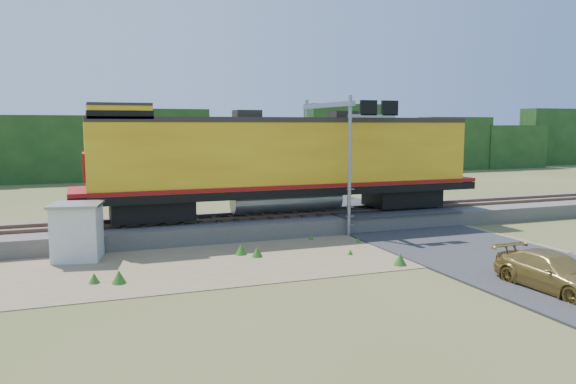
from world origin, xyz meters
name	(u,v)px	position (x,y,z in m)	size (l,w,h in m)	color
ground	(309,256)	(0.00, 0.00, 0.00)	(140.00, 140.00, 0.00)	#475123
ballast	(265,224)	(0.00, 6.00, 0.40)	(70.00, 5.00, 0.80)	slate
rails	(265,215)	(0.00, 6.00, 0.88)	(70.00, 1.54, 0.16)	brown
dirt_shoulder	(261,257)	(-2.00, 0.50, 0.01)	(26.00, 8.00, 0.03)	#8C7754
road	(437,239)	(7.00, 0.74, 0.09)	(7.00, 66.00, 0.86)	#38383A
tree_line_north	(171,149)	(0.00, 38.00, 3.07)	(130.00, 3.00, 6.50)	#173914
weed_clumps	(228,262)	(-3.50, 0.10, 0.00)	(15.00, 6.20, 0.56)	#30681D
locomotive	(281,160)	(0.91, 6.00, 3.71)	(21.60, 3.29, 5.57)	black
shed	(77,231)	(-9.20, 2.71, 1.19)	(2.33, 2.33, 2.36)	silver
signal_gantry	(338,131)	(3.84, 5.34, 5.24)	(2.77, 6.20, 6.98)	gray
car	(554,272)	(5.77, -7.53, 0.63)	(1.77, 4.35, 1.26)	#A4843C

